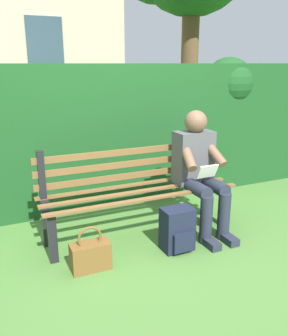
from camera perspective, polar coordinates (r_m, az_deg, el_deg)
ground at (r=3.58m, az=-0.67°, el=-10.57°), size 60.00×60.00×0.00m
park_bench at (r=3.46m, az=-1.20°, el=-3.22°), size 1.89×0.47×0.89m
person_seated at (r=3.52m, az=8.88°, el=-0.08°), size 0.44×0.73×1.19m
hedge_backdrop at (r=4.35m, az=-4.81°, el=6.10°), size 5.33×0.80×1.70m
backpack at (r=3.25m, az=5.36°, el=-9.79°), size 0.28×0.26×0.39m
handbag at (r=3.01m, az=-8.56°, el=-13.63°), size 0.32×0.15×0.38m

